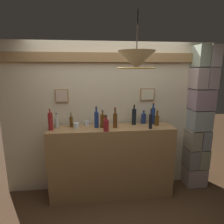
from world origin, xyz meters
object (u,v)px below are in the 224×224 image
at_px(liquor_bottle_port, 50,121).
at_px(liquor_bottle_vermouth, 57,123).
at_px(liquor_bottle_amaro, 153,115).
at_px(glass_tumbler_rocks, 76,126).
at_px(pendant_lamp, 137,60).
at_px(liquor_bottle_sherry, 134,116).
at_px(liquor_bottle_rum, 106,125).
at_px(liquor_bottle_scotch, 71,122).
at_px(liquor_bottle_brandy, 115,120).
at_px(liquor_bottle_mezcal, 144,118).
at_px(liquor_bottle_rye, 151,121).
at_px(liquor_bottle_whiskey, 103,121).
at_px(liquor_bottle_gin, 96,119).
at_px(liquor_bottle_bourbon, 157,120).
at_px(glass_tumbler_highball, 87,123).

xyz_separation_m(liquor_bottle_port, liquor_bottle_vermouth, (0.07, 0.11, -0.05)).
relative_size(liquor_bottle_amaro, glass_tumbler_rocks, 3.98).
bearing_deg(pendant_lamp, glass_tumbler_rocks, 140.75).
bearing_deg(liquor_bottle_sherry, liquor_bottle_rum, -149.21).
bearing_deg(liquor_bottle_scotch, liquor_bottle_vermouth, -175.55).
distance_m(liquor_bottle_brandy, pendant_lamp, 1.04).
bearing_deg(liquor_bottle_mezcal, pendant_lamp, -113.30).
bearing_deg(liquor_bottle_scotch, glass_tumbler_rocks, -45.93).
bearing_deg(liquor_bottle_rye, liquor_bottle_scotch, 169.40).
bearing_deg(glass_tumbler_rocks, liquor_bottle_rum, -22.34).
bearing_deg(liquor_bottle_rum, liquor_bottle_whiskey, 102.57).
distance_m(liquor_bottle_vermouth, liquor_bottle_brandy, 0.88).
relative_size(liquor_bottle_sherry, liquor_bottle_amaro, 0.97).
relative_size(liquor_bottle_port, liquor_bottle_amaro, 0.96).
relative_size(liquor_bottle_rum, liquor_bottle_vermouth, 1.03).
relative_size(liquor_bottle_rum, liquor_bottle_scotch, 0.99).
bearing_deg(liquor_bottle_amaro, pendant_lamp, -122.92).
height_order(liquor_bottle_mezcal, pendant_lamp, pendant_lamp).
bearing_deg(glass_tumbler_rocks, liquor_bottle_amaro, 5.64).
distance_m(liquor_bottle_rum, liquor_bottle_gin, 0.23).
relative_size(liquor_bottle_brandy, liquor_bottle_mezcal, 1.47).
relative_size(liquor_bottle_gin, liquor_bottle_whiskey, 1.23).
height_order(liquor_bottle_sherry, liquor_bottle_bourbon, liquor_bottle_sherry).
relative_size(liquor_bottle_rum, liquor_bottle_port, 0.72).
distance_m(glass_tumbler_rocks, glass_tumbler_highball, 0.20).
bearing_deg(liquor_bottle_rum, liquor_bottle_port, 170.37).
distance_m(liquor_bottle_rum, glass_tumbler_rocks, 0.47).
distance_m(liquor_bottle_sherry, liquor_bottle_bourbon, 0.36).
bearing_deg(liquor_bottle_gin, liquor_bottle_rum, -55.79).
bearing_deg(glass_tumbler_highball, liquor_bottle_sherry, -2.07).
distance_m(liquor_bottle_port, liquor_bottle_scotch, 0.31).
relative_size(liquor_bottle_whiskey, liquor_bottle_bourbon, 1.06).
height_order(liquor_bottle_mezcal, liquor_bottle_amaro, liquor_bottle_amaro).
bearing_deg(liquor_bottle_rum, liquor_bottle_mezcal, 26.71).
distance_m(liquor_bottle_brandy, liquor_bottle_scotch, 0.67).
xyz_separation_m(liquor_bottle_mezcal, glass_tumbler_rocks, (-1.07, -0.14, -0.04)).
bearing_deg(liquor_bottle_scotch, liquor_bottle_whiskey, -10.99).
height_order(liquor_bottle_rum, liquor_bottle_mezcal, liquor_bottle_rum).
bearing_deg(liquor_bottle_port, glass_tumbler_rocks, 6.66).
bearing_deg(liquor_bottle_sherry, pendant_lamp, -102.37).
distance_m(liquor_bottle_whiskey, liquor_bottle_scotch, 0.48).
xyz_separation_m(liquor_bottle_rye, liquor_bottle_vermouth, (-1.40, 0.20, -0.04)).
relative_size(liquor_bottle_scotch, pendant_lamp, 0.37).
bearing_deg(liquor_bottle_amaro, glass_tumbler_highball, 179.46).
bearing_deg(liquor_bottle_rum, liquor_bottle_vermouth, 161.47).
distance_m(liquor_bottle_whiskey, liquor_bottle_mezcal, 0.70).
relative_size(liquor_bottle_rye, liquor_bottle_amaro, 0.93).
bearing_deg(liquor_bottle_rye, liquor_bottle_amaro, 65.02).
xyz_separation_m(liquor_bottle_whiskey, liquor_bottle_brandy, (0.19, -0.03, 0.01)).
bearing_deg(liquor_bottle_mezcal, liquor_bottle_vermouth, -176.71).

